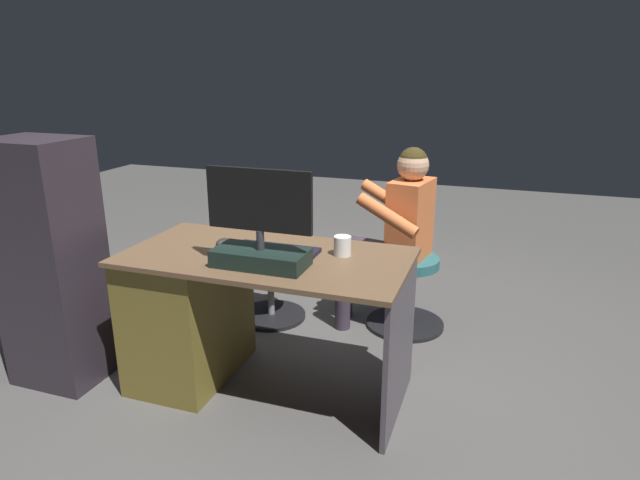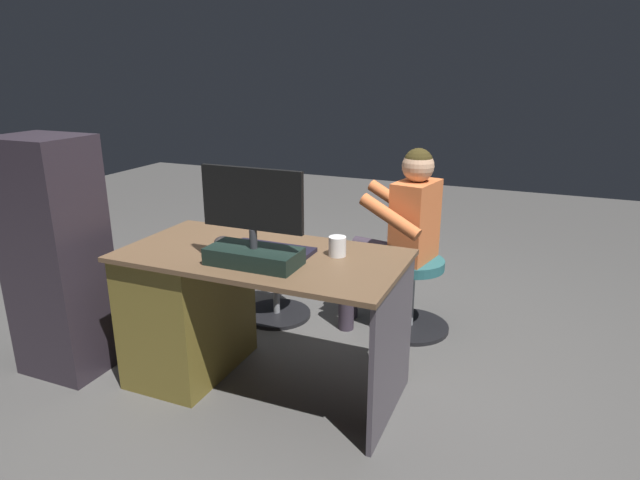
% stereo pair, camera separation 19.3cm
% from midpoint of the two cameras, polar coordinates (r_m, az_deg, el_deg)
% --- Properties ---
extents(ground_plane, '(10.00, 10.00, 0.00)m').
position_cam_midpoint_polar(ground_plane, '(3.30, -3.93, -11.39)').
color(ground_plane, '#504E4D').
extents(desk, '(1.38, 0.71, 0.73)m').
position_cam_midpoint_polar(desk, '(2.95, -13.81, -7.04)').
color(desk, brown).
rests_on(desk, ground_plane).
extents(monitor, '(0.50, 0.21, 0.45)m').
position_cam_midpoint_polar(monitor, '(2.47, -8.50, 0.22)').
color(monitor, black).
rests_on(monitor, desk).
extents(keyboard, '(0.42, 0.14, 0.02)m').
position_cam_midpoint_polar(keyboard, '(2.69, -6.61, -1.00)').
color(keyboard, black).
rests_on(keyboard, desk).
extents(computer_mouse, '(0.06, 0.10, 0.04)m').
position_cam_midpoint_polar(computer_mouse, '(2.81, -12.06, -0.26)').
color(computer_mouse, '#292525').
rests_on(computer_mouse, desk).
extents(cup, '(0.08, 0.08, 0.09)m').
position_cam_midpoint_polar(cup, '(2.60, 0.24, -0.64)').
color(cup, white).
rests_on(cup, desk).
extents(tv_remote, '(0.09, 0.16, 0.02)m').
position_cam_midpoint_polar(tv_remote, '(2.74, -11.93, -0.96)').
color(tv_remote, black).
rests_on(tv_remote, desk).
extents(office_chair_teddy, '(0.45, 0.45, 0.47)m').
position_cam_midpoint_polar(office_chair_teddy, '(3.59, -6.74, -4.05)').
color(office_chair_teddy, black).
rests_on(office_chair_teddy, ground_plane).
extents(teddy_bear, '(0.26, 0.26, 0.38)m').
position_cam_midpoint_polar(teddy_bear, '(3.49, -6.86, 1.60)').
color(teddy_bear, tan).
rests_on(teddy_bear, office_chair_teddy).
extents(visitor_chair, '(0.50, 0.50, 0.47)m').
position_cam_midpoint_polar(visitor_chair, '(3.49, 7.47, -4.96)').
color(visitor_chair, black).
rests_on(visitor_chair, ground_plane).
extents(person, '(0.58, 0.54, 1.15)m').
position_cam_midpoint_polar(person, '(3.35, 6.17, 1.67)').
color(person, orange).
rests_on(person, ground_plane).
extents(equipment_rack, '(0.44, 0.36, 1.28)m').
position_cam_midpoint_polar(equipment_rack, '(3.14, -27.90, -2.30)').
color(equipment_rack, '#2D262F').
rests_on(equipment_rack, ground_plane).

